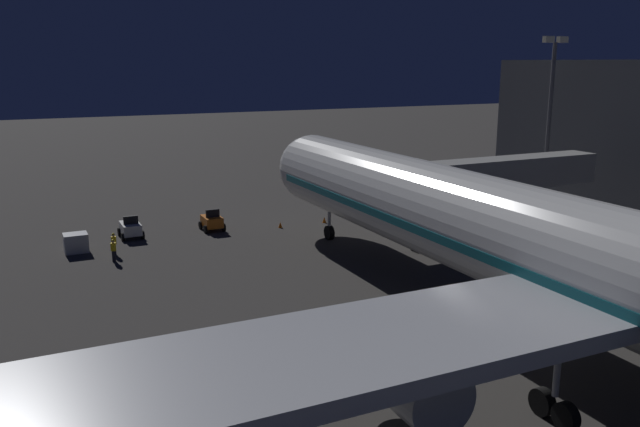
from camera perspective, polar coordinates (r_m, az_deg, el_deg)
ground_plane at (r=37.83m, az=15.41°, el=-9.97°), size 320.00×320.00×0.00m
airliner_at_gate at (r=30.99m, az=25.35°, el=-5.22°), size 56.88×71.31×18.72m
jet_bridge at (r=54.38m, az=13.89°, el=3.24°), size 19.82×3.40×7.09m
apron_floodlight_mast at (r=69.49m, az=19.50°, el=8.58°), size 2.90×0.50×16.97m
baggage_tug_lead at (r=57.40m, az=-16.26°, el=-1.27°), size 1.86×2.65×1.95m
pushback_tug at (r=58.28m, az=-9.45°, el=-0.70°), size 1.86×2.32×1.95m
baggage_container_near_belt at (r=54.41m, az=-20.60°, el=-2.42°), size 1.79×1.52×1.48m
ground_crew_near_nose_gear at (r=50.86m, az=-17.64°, el=-3.01°), size 0.40×0.40×1.72m
ground_crew_by_belt_loader at (r=52.64m, az=-17.61°, el=-2.46°), size 0.40×0.40×1.73m
traffic_cone_nose_port at (r=60.29m, az=0.38°, el=-0.55°), size 0.36×0.36×0.55m
traffic_cone_nose_starboard at (r=58.56m, az=-3.50°, el=-0.99°), size 0.36×0.36×0.55m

